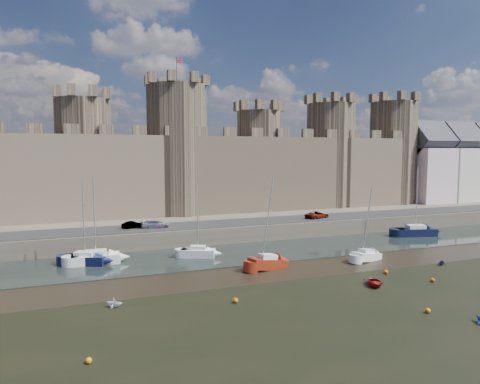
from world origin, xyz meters
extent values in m
plane|color=black|center=(0.00, 0.00, 0.00)|extent=(160.00, 160.00, 0.00)
cube|color=black|center=(0.00, -6.00, 0.01)|extent=(70.00, 34.00, 0.01)
cube|color=black|center=(0.00, 24.00, 0.04)|extent=(160.00, 12.00, 0.08)
cube|color=#4C443A|center=(0.00, 60.00, 1.25)|extent=(160.00, 60.00, 2.50)
cube|color=black|center=(0.00, 34.00, 2.55)|extent=(160.00, 7.00, 0.10)
cube|color=#42382B|center=(0.00, 48.00, 9.50)|extent=(100.00, 9.00, 14.00)
cylinder|color=#42382B|center=(-14.00, 48.00, 12.50)|extent=(9.00, 9.00, 20.00)
cylinder|color=#42382B|center=(2.00, 48.00, 14.00)|extent=(11.00, 11.00, 23.00)
cylinder|color=black|center=(2.00, 48.00, 28.00)|extent=(0.10, 0.10, 5.00)
cube|color=maroon|center=(2.50, 48.00, 29.80)|extent=(1.00, 0.03, 0.60)
cylinder|color=#42382B|center=(18.00, 48.00, 12.00)|extent=(9.00, 9.00, 19.00)
cylinder|color=#42382B|center=(34.00, 48.00, 13.00)|extent=(10.00, 10.00, 21.00)
cylinder|color=#42382B|center=(50.00, 48.00, 13.50)|extent=(10.00, 10.00, 22.00)
cube|color=silver|center=(58.00, 46.00, 8.50)|extent=(8.50, 9.00, 12.00)
cube|color=#38383F|center=(58.00, 46.00, 16.10)|extent=(8.50, 9.05, 9.05)
cube|color=beige|center=(67.00, 46.00, 8.50)|extent=(8.50, 9.00, 12.00)
cube|color=#38383F|center=(67.00, 46.00, 16.10)|extent=(8.50, 9.05, 9.05)
imported|color=gray|center=(-7.67, 34.47, 3.04)|extent=(3.46, 1.87, 1.08)
imported|color=gray|center=(-4.57, 33.64, 3.11)|extent=(4.31, 1.95, 1.22)
imported|color=gray|center=(22.50, 33.41, 3.11)|extent=(4.78, 3.19, 1.22)
cube|color=silver|center=(-13.25, 25.17, 0.66)|extent=(5.71, 2.35, 1.15)
cube|color=silver|center=(-13.25, 25.17, 1.49)|extent=(2.55, 1.61, 0.52)
cylinder|color=silver|center=(-13.25, 25.17, 5.94)|extent=(0.14, 0.14, 9.41)
cube|color=black|center=(-14.48, 25.18, 0.63)|extent=(5.39, 3.89, 1.10)
cube|color=silver|center=(-14.48, 25.18, 1.43)|extent=(2.61, 2.18, 0.50)
cylinder|color=silver|center=(-14.48, 25.18, 5.68)|extent=(0.14, 0.14, 9.00)
cube|color=white|center=(-0.72, 24.00, 0.60)|extent=(4.70, 3.37, 1.03)
cube|color=silver|center=(-0.72, 24.00, 1.34)|extent=(2.27, 1.89, 0.47)
cylinder|color=silver|center=(-0.72, 24.00, 5.33)|extent=(0.14, 0.14, 8.43)
cube|color=black|center=(36.21, 25.50, 0.69)|extent=(6.81, 3.85, 1.23)
cube|color=silver|center=(36.21, 25.50, 1.58)|extent=(3.17, 2.33, 0.56)
cylinder|color=silver|center=(36.21, 25.50, 6.32)|extent=(0.14, 0.14, 10.03)
cube|color=maroon|center=(5.59, 16.00, 0.60)|extent=(5.00, 2.78, 1.20)
cube|color=silver|center=(5.59, 16.00, 1.47)|extent=(2.32, 1.70, 0.55)
cylinder|color=silver|center=(5.59, 16.00, 6.12)|extent=(0.14, 0.14, 9.83)
cube|color=silver|center=(18.85, 15.16, 0.51)|extent=(4.61, 2.89, 1.01)
cube|color=silver|center=(18.85, 15.16, 1.24)|extent=(2.18, 1.69, 0.46)
cylinder|color=silver|center=(18.85, 15.16, 5.16)|extent=(0.14, 0.14, 8.29)
imported|color=white|center=(-12.21, 9.24, 0.40)|extent=(1.96, 1.90, 0.79)
imported|color=maroon|center=(13.17, 6.22, 0.31)|extent=(3.32, 3.63, 0.62)
imported|color=black|center=(26.06, 10.12, 0.34)|extent=(1.64, 1.57, 0.67)
sphere|color=#C26608|center=(-1.84, 6.55, 0.24)|extent=(0.47, 0.47, 0.47)
sphere|color=#C67908|center=(12.65, -1.47, 0.22)|extent=(0.44, 0.44, 0.44)
sphere|color=#C96008|center=(17.14, 9.36, 0.24)|extent=(0.48, 0.48, 0.48)
sphere|color=orange|center=(-14.53, -0.66, 0.21)|extent=(0.43, 0.43, 0.43)
sphere|color=#D44D09|center=(19.74, 5.18, 0.22)|extent=(0.44, 0.44, 0.44)
camera|label=1|loc=(-14.60, -28.87, 13.61)|focal=32.00mm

